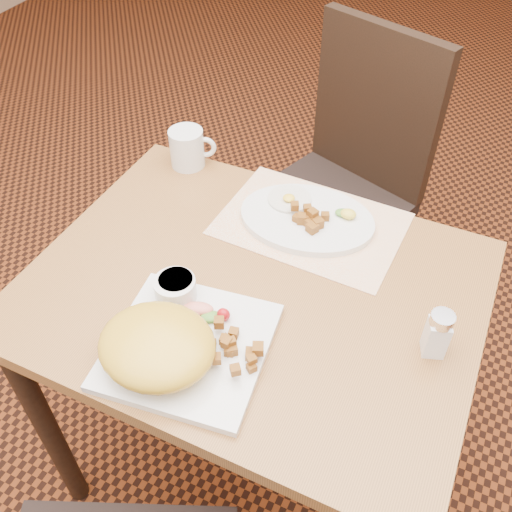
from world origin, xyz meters
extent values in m
plane|color=black|center=(0.00, 0.00, 0.00)|extent=(8.00, 8.00, 0.00)
cube|color=#99622F|center=(0.00, 0.00, 0.73)|extent=(0.90, 0.70, 0.03)
cylinder|color=black|center=(-0.40, -0.30, 0.36)|extent=(0.05, 0.05, 0.71)
cylinder|color=black|center=(-0.40, 0.30, 0.36)|extent=(0.05, 0.05, 0.71)
cylinder|color=black|center=(0.40, 0.30, 0.36)|extent=(0.05, 0.05, 0.71)
cube|color=black|center=(-0.05, 0.64, 0.45)|extent=(0.54, 0.54, 0.05)
cylinder|color=black|center=(0.18, 0.75, 0.21)|extent=(0.04, 0.04, 0.42)
cylinder|color=black|center=(0.06, 0.41, 0.21)|extent=(0.04, 0.04, 0.42)
cylinder|color=black|center=(-0.16, 0.87, 0.21)|extent=(0.04, 0.04, 0.42)
cylinder|color=black|center=(-0.28, 0.53, 0.21)|extent=(0.04, 0.04, 0.42)
cube|color=black|center=(0.02, 0.83, 0.72)|extent=(0.41, 0.18, 0.50)
cube|color=white|center=(0.04, 0.22, 0.75)|extent=(0.41, 0.30, 0.00)
cube|color=silver|center=(-0.04, -0.19, 0.76)|extent=(0.31, 0.31, 0.02)
ellipsoid|color=gold|center=(-0.07, -0.24, 0.80)|extent=(0.21, 0.19, 0.08)
ellipsoid|color=gold|center=(-0.04, -0.26, 0.78)|extent=(0.08, 0.07, 0.03)
ellipsoid|color=gold|center=(-0.13, -0.21, 0.78)|extent=(0.08, 0.07, 0.03)
cylinder|color=silver|center=(-0.12, -0.10, 0.79)|extent=(0.08, 0.08, 0.04)
cylinder|color=beige|center=(-0.12, -0.10, 0.81)|extent=(0.07, 0.07, 0.01)
ellipsoid|color=#387223|center=(-0.03, -0.12, 0.77)|extent=(0.05, 0.05, 0.01)
ellipsoid|color=red|center=(-0.01, -0.11, 0.78)|extent=(0.03, 0.02, 0.03)
ellipsoid|color=#F28C72|center=(-0.06, -0.12, 0.78)|extent=(0.07, 0.05, 0.02)
cylinder|color=white|center=(-0.03, 0.26, 0.77)|extent=(0.10, 0.10, 0.01)
ellipsoid|color=yellow|center=(-0.03, 0.25, 0.78)|extent=(0.03, 0.03, 0.01)
ellipsoid|color=#387223|center=(0.10, 0.26, 0.78)|extent=(0.04, 0.04, 0.01)
ellipsoid|color=yellow|center=(0.11, 0.26, 0.78)|extent=(0.04, 0.03, 0.02)
cube|color=white|center=(0.36, -0.01, 0.79)|extent=(0.05, 0.05, 0.08)
cylinder|color=silver|center=(0.36, -0.01, 0.84)|extent=(0.05, 0.05, 0.02)
cylinder|color=silver|center=(-0.33, 0.31, 0.80)|extent=(0.09, 0.09, 0.10)
torus|color=silver|center=(-0.28, 0.33, 0.80)|extent=(0.06, 0.03, 0.06)
cube|color=#8F5417|center=(0.03, -0.14, 0.77)|extent=(0.02, 0.02, 0.02)
cube|color=#8F5417|center=(0.07, -0.22, 0.79)|extent=(0.02, 0.02, 0.02)
cube|color=#8F5417|center=(0.04, -0.17, 0.79)|extent=(0.02, 0.02, 0.01)
cube|color=#8F5417|center=(0.03, -0.21, 0.79)|extent=(0.02, 0.02, 0.02)
cube|color=#8F5417|center=(0.04, -0.18, 0.77)|extent=(0.02, 0.02, 0.02)
cube|color=#8F5417|center=(0.00, -0.14, 0.79)|extent=(0.02, 0.02, 0.02)
cube|color=#8F5417|center=(0.09, -0.19, 0.79)|extent=(0.02, 0.02, 0.01)
cube|color=#8F5417|center=(0.00, -0.18, 0.77)|extent=(0.02, 0.02, 0.02)
cube|color=#8F5417|center=(0.08, -0.17, 0.77)|extent=(0.03, 0.03, 0.02)
cube|color=#8F5417|center=(0.03, -0.18, 0.79)|extent=(0.02, 0.02, 0.02)
cube|color=#8F5417|center=(0.04, -0.18, 0.78)|extent=(0.03, 0.03, 0.02)
cube|color=#8F5417|center=(0.02, -0.16, 0.77)|extent=(0.02, 0.02, 0.01)
cube|color=#8F5417|center=(0.09, -0.16, 0.79)|extent=(0.03, 0.03, 0.02)
cube|color=#8F5417|center=(0.03, -0.16, 0.77)|extent=(0.02, 0.02, 0.01)
cube|color=#8F5417|center=(0.02, -0.16, 0.77)|extent=(0.02, 0.02, 0.02)
cube|color=#8F5417|center=(0.09, -0.19, 0.77)|extent=(0.02, 0.02, 0.01)
cube|color=#8F5417|center=(0.06, 0.18, 0.78)|extent=(0.03, 0.03, 0.02)
cube|color=#8F5417|center=(0.03, 0.22, 0.79)|extent=(0.02, 0.02, 0.02)
cube|color=#8F5417|center=(0.04, 0.21, 0.78)|extent=(0.02, 0.02, 0.02)
cube|color=#8F5417|center=(0.00, 0.22, 0.79)|extent=(0.02, 0.02, 0.02)
cube|color=#8F5417|center=(0.03, 0.20, 0.78)|extent=(0.02, 0.03, 0.02)
cube|color=#8F5417|center=(0.03, 0.21, 0.78)|extent=(0.03, 0.03, 0.02)
cube|color=#8F5417|center=(0.04, 0.21, 0.78)|extent=(0.02, 0.02, 0.02)
cube|color=#8F5417|center=(0.04, 0.23, 0.78)|extent=(0.03, 0.03, 0.02)
cube|color=#8F5417|center=(0.01, 0.20, 0.78)|extent=(0.02, 0.02, 0.02)
cube|color=#8F5417|center=(0.06, 0.20, 0.78)|extent=(0.03, 0.03, 0.02)
cube|color=#8F5417|center=(0.05, 0.21, 0.79)|extent=(0.03, 0.03, 0.02)
cube|color=#8F5417|center=(0.05, 0.22, 0.78)|extent=(0.02, 0.02, 0.02)
cube|color=#8F5417|center=(0.07, 0.23, 0.78)|extent=(0.02, 0.02, 0.02)
cube|color=#8F5417|center=(0.05, 0.20, 0.78)|extent=(0.03, 0.03, 0.02)
camera|label=1|loc=(0.33, -0.70, 1.60)|focal=40.00mm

